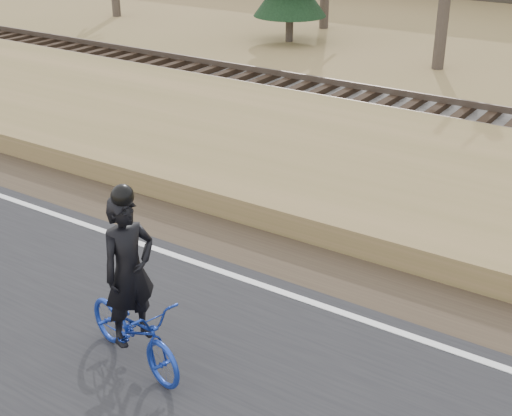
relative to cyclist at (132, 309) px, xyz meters
The scene contains 8 objects.
ground 2.66m from the cyclist, 122.90° to the left, with size 120.00×120.00×0.00m, color #92734A.
road 1.63m from the cyclist, 164.95° to the right, with size 120.00×6.00×0.06m, color black.
edge_line 2.81m from the cyclist, 120.60° to the left, with size 120.00×0.12×0.01m, color silver.
shoulder 3.69m from the cyclist, 112.48° to the left, with size 120.00×1.60×0.04m, color #473A2B.
embankment 6.51m from the cyclist, 102.28° to the left, with size 120.00×5.00×0.44m, color #92734A.
ballast 10.24m from the cyclist, 97.74° to the left, with size 120.00×3.00×0.45m, color slate.
railroad 10.23m from the cyclist, 97.74° to the left, with size 120.00×2.40×0.29m.
cyclist is the anchor object (origin of this frame).
Camera 1 is at (6.47, -7.22, 5.41)m, focal length 50.00 mm.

